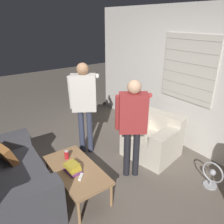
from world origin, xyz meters
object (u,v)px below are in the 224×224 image
object	(u,v)px
person_left_standing	(84,98)
floor_fan	(212,175)
book_stack	(73,168)
soda_can	(67,155)
person_right_standing	(133,119)
coffee_table	(76,171)
armchair_beige	(153,139)
spare_remote	(81,177)
couch_blue	(6,182)

from	to	relation	value
person_left_standing	floor_fan	size ratio (longest dim) A/B	4.06
book_stack	soda_can	bearing A→B (deg)	169.03
person_left_standing	person_right_standing	bearing A→B (deg)	-43.55
coffee_table	floor_fan	distance (m)	1.98
armchair_beige	floor_fan	bearing A→B (deg)	174.32
coffee_table	soda_can	xyz separation A→B (m)	(-0.29, 0.00, 0.10)
floor_fan	person_right_standing	bearing A→B (deg)	-139.22
person_left_standing	spare_remote	world-z (taller)	person_left_standing
couch_blue	floor_fan	xyz separation A→B (m)	(1.45, 2.50, -0.13)
person_left_standing	floor_fan	xyz separation A→B (m)	(1.90, 1.02, -0.85)
spare_remote	person_right_standing	bearing A→B (deg)	48.16
book_stack	spare_remote	world-z (taller)	book_stack
coffee_table	spare_remote	bearing A→B (deg)	-9.39
floor_fan	soda_can	bearing A→B (deg)	-129.50
couch_blue	armchair_beige	distance (m)	2.42
armchair_beige	book_stack	xyz separation A→B (m)	(0.06, -1.62, 0.14)
soda_can	person_right_standing	bearing A→B (deg)	62.43
couch_blue	spare_remote	bearing A→B (deg)	55.54
person_left_standing	floor_fan	bearing A→B (deg)	-28.85
coffee_table	floor_fan	size ratio (longest dim) A/B	2.69
person_left_standing	soda_can	world-z (taller)	person_left_standing
floor_fan	armchair_beige	bearing A→B (deg)	-175.10
person_left_standing	soda_can	size ratio (longest dim) A/B	13.16
coffee_table	person_right_standing	xyz separation A→B (m)	(0.16, 0.87, 0.62)
spare_remote	person_left_standing	bearing A→B (deg)	102.69
couch_blue	spare_remote	world-z (taller)	couch_blue
armchair_beige	floor_fan	xyz separation A→B (m)	(1.11, 0.10, -0.12)
person_left_standing	person_right_standing	distance (m)	1.02
spare_remote	book_stack	bearing A→B (deg)	142.90
armchair_beige	floor_fan	world-z (taller)	armchair_beige
couch_blue	book_stack	bearing A→B (deg)	64.37
person_right_standing	floor_fan	bearing A→B (deg)	-15.21
couch_blue	armchair_beige	world-z (taller)	couch_blue
person_left_standing	coffee_table	bearing A→B (deg)	-94.42
book_stack	spare_remote	xyz separation A→B (m)	(0.19, 0.02, -0.04)
person_right_standing	spare_remote	size ratio (longest dim) A/B	12.90
couch_blue	person_left_standing	size ratio (longest dim) A/B	0.98
armchair_beige	person_right_standing	xyz separation A→B (m)	(0.20, -0.69, 0.66)
armchair_beige	spare_remote	bearing A→B (deg)	88.26
armchair_beige	coffee_table	world-z (taller)	armchair_beige
armchair_beige	book_stack	bearing A→B (deg)	81.64
soda_can	couch_blue	bearing A→B (deg)	-96.07
person_left_standing	person_right_standing	xyz separation A→B (m)	(0.99, 0.24, -0.07)
book_stack	soda_can	size ratio (longest dim) A/B	2.14
couch_blue	book_stack	size ratio (longest dim) A/B	6.04
floor_fan	coffee_table	bearing A→B (deg)	-122.97
book_stack	spare_remote	distance (m)	0.19
coffee_table	soda_can	world-z (taller)	soda_can
armchair_beige	soda_can	distance (m)	1.58
soda_can	floor_fan	distance (m)	2.16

